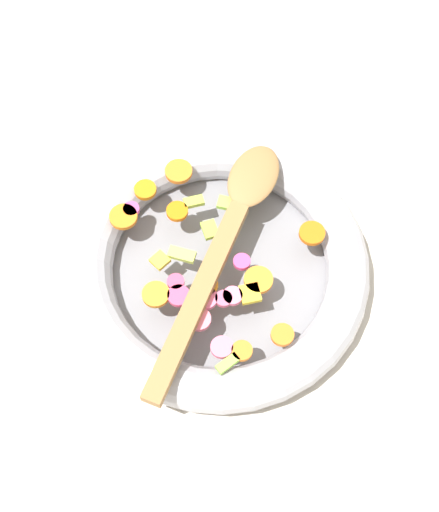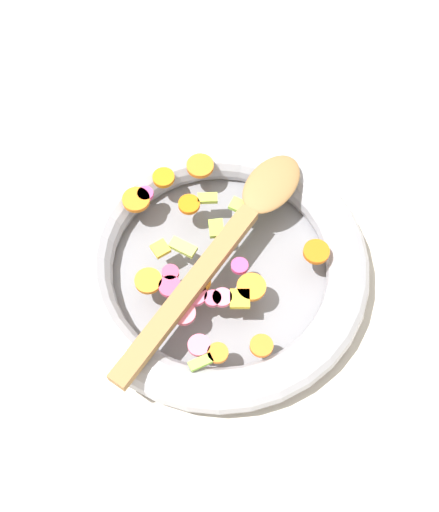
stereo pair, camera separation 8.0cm
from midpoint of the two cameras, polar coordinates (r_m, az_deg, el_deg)
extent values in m
plane|color=beige|center=(0.85, 2.70, -1.80)|extent=(4.00, 4.00, 0.00)
cylinder|color=slate|center=(0.84, 2.72, -1.63)|extent=(0.30, 0.30, 0.01)
torus|color=#9E9EA5|center=(0.83, 2.77, -1.06)|extent=(0.35, 0.35, 0.05)
cylinder|color=orange|center=(0.84, -3.98, 4.26)|extent=(0.04, 0.04, 0.01)
cylinder|color=orange|center=(0.86, 1.12, 6.98)|extent=(0.05, 0.05, 0.01)
cylinder|color=orange|center=(0.79, -2.88, -2.18)|extent=(0.04, 0.04, 0.01)
cylinder|color=orange|center=(0.79, 1.26, -2.35)|extent=(0.03, 0.03, 0.01)
cylinder|color=orange|center=(0.76, 2.93, -8.07)|extent=(0.03, 0.03, 0.01)
cylinder|color=orange|center=(0.83, 0.30, 3.89)|extent=(0.03, 0.03, 0.01)
cylinder|color=orange|center=(0.79, 5.49, -2.78)|extent=(0.04, 0.04, 0.01)
cylinder|color=orange|center=(0.82, 10.55, 0.06)|extent=(0.04, 0.04, 0.01)
cylinder|color=orange|center=(0.76, 6.21, -7.54)|extent=(0.03, 0.03, 0.01)
cylinder|color=orange|center=(0.85, -1.82, 6.04)|extent=(0.03, 0.03, 0.01)
cube|color=#95D246|center=(0.75, 1.56, -8.81)|extent=(0.03, 0.01, 0.01)
cube|color=#95AD47|center=(0.86, 7.08, 6.37)|extent=(0.03, 0.01, 0.01)
cube|color=#AFC450|center=(0.80, -0.11, 0.43)|extent=(0.03, 0.03, 0.01)
cube|color=#9FC13C|center=(0.82, 2.54, 1.95)|extent=(0.02, 0.03, 0.01)
cube|color=#96CC45|center=(0.83, 4.41, 3.74)|extent=(0.03, 0.03, 0.01)
cube|color=#A4BA3D|center=(0.84, 1.78, 4.39)|extent=(0.03, 0.02, 0.01)
cylinder|color=pink|center=(0.78, 0.99, -3.40)|extent=(0.03, 0.03, 0.01)
cylinder|color=#D44586|center=(0.84, -3.24, 4.72)|extent=(0.03, 0.03, 0.01)
cylinder|color=#E04380|center=(0.80, 4.50, -1.08)|extent=(0.02, 0.02, 0.01)
cylinder|color=#F07184|center=(0.77, 0.10, -4.94)|extent=(0.04, 0.04, 0.01)
cylinder|color=#D7446C|center=(0.78, -1.08, -2.75)|extent=(0.03, 0.03, 0.01)
cylinder|color=#CF5877|center=(0.78, 2.41, -3.72)|extent=(0.02, 0.02, 0.01)
cylinder|color=pink|center=(0.76, 1.40, -7.47)|extent=(0.03, 0.03, 0.01)
cylinder|color=#D44265|center=(0.79, -1.16, -1.42)|extent=(0.02, 0.02, 0.01)
cylinder|color=pink|center=(0.78, 3.17, -3.64)|extent=(0.03, 0.03, 0.01)
cube|color=yellow|center=(0.78, 4.60, -3.73)|extent=(0.03, 0.03, 0.01)
cube|color=yellow|center=(0.80, -1.92, 0.31)|extent=(0.02, 0.02, 0.01)
cube|color=olive|center=(0.77, 0.35, -3.24)|extent=(0.22, 0.15, 0.01)
ellipsoid|color=olive|center=(0.84, 6.91, 5.48)|extent=(0.11, 0.10, 0.01)
camera|label=1|loc=(0.04, -87.12, 5.62)|focal=50.00mm
camera|label=2|loc=(0.04, 92.88, -5.62)|focal=50.00mm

